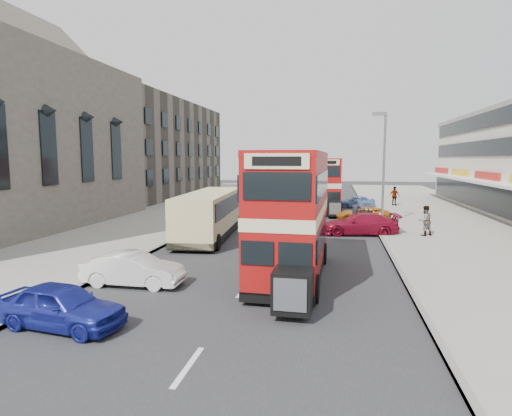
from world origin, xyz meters
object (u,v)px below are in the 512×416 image
Objects in this scene: car_left_front at (133,269)px; cyclist at (356,218)px; bus_second at (324,185)px; car_right_c at (356,202)px; bus_main at (292,215)px; coach at (210,213)px; car_right_b at (363,214)px; pedestrian_near at (425,220)px; street_lamp at (383,160)px; car_right_a at (360,224)px; pedestrian_far at (394,196)px; car_left_near at (62,306)px.

cyclist is at bearing -30.46° from car_left_front.
bus_second reaches higher than car_right_c.
bus_main is 10.03m from coach.
car_left_front is 1.07× the size of car_right_c.
car_right_b is 7.10m from pedestrian_near.
street_lamp is 5.61m from car_right_a.
coach is 23.65m from pedestrian_far.
pedestrian_far is at bearing 79.00° from street_lamp.
cyclist is (3.15, 13.40, -1.97)m from bus_main.
bus_second is 5.33m from car_right_c.
car_left_front is 2.02× the size of pedestrian_far.
coach is at bearing -145.98° from pedestrian_far.
car_left_near reaches higher than car_right_b.
car_right_a is (2.65, -11.33, -1.79)m from bus_second.
street_lamp is at bearing 24.35° from coach.
car_left_near is (-5.99, -6.44, -1.98)m from bus_main.
coach reaches higher than cyclist.
car_left_front is 1.95× the size of cyclist.
coach is 12.97m from car_right_b.
street_lamp is 0.93× the size of bus_second.
pedestrian_far reaches higher than car_right_c.
pedestrian_far is (0.36, 17.20, 0.02)m from pedestrian_near.
street_lamp reaches higher than car_right_a.
bus_second is 13.45m from pedestrian_near.
coach is 10.32m from car_left_front.
pedestrian_far reaches higher than car_left_front.
car_right_c is 15.97m from pedestrian_near.
street_lamp is 4.54m from cyclist.
street_lamp is at bearing -122.22° from pedestrian_far.
cyclist reaches higher than car_right_b.
coach reaches higher than car_right_b.
bus_main is 2.34× the size of car_left_front.
car_right_a reaches higher than car_left_front.
pedestrian_far is 14.71m from cyclist.
bus_main is 4.56× the size of cyclist.
bus_main is 2.19× the size of car_right_b.
car_right_c is (-0.14, 9.34, 0.04)m from car_right_b.
street_lamp is 1.67× the size of car_right_a.
car_left_near reaches higher than car_right_c.
pedestrian_far is at bearing -14.37° from car_left_near.
car_right_c is at bearing 171.48° from car_right_a.
car_right_b is at bearing 81.56° from cyclist.
pedestrian_far is at bearing -24.81° from car_left_front.
car_right_c is at bearing 56.91° from coach.
street_lamp is 5.76m from pedestrian_near.
car_left_front is 2.07× the size of pedestrian_near.
car_right_b is (3.22, -5.41, -1.92)m from bus_second.
car_right_b is 1.15× the size of car_right_c.
bus_main reaches higher than car_right_a.
bus_second is 9.05m from cyclist.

